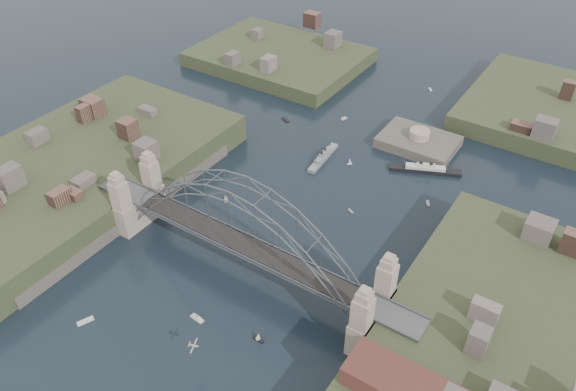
{
  "coord_description": "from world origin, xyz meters",
  "views": [
    {
      "loc": [
        57.02,
        -68.06,
        90.86
      ],
      "look_at": [
        0.0,
        18.0,
        10.0
      ],
      "focal_mm": 34.74,
      "sensor_mm": 36.0,
      "label": 1
    }
  ],
  "objects_px": {
    "bridge": "(241,230)",
    "fort_island": "(417,147)",
    "ocean_liner": "(425,170)",
    "naval_cruiser_near": "(323,157)",
    "naval_cruiser_far": "(332,86)",
    "wharf_shed": "(404,388)"
  },
  "relations": [
    {
      "from": "fort_island",
      "to": "bridge",
      "type": "bearing_deg",
      "value": -99.73
    },
    {
      "from": "naval_cruiser_near",
      "to": "ocean_liner",
      "type": "distance_m",
      "value": 28.83
    },
    {
      "from": "wharf_shed",
      "to": "naval_cruiser_near",
      "type": "xyz_separation_m",
      "value": [
        -51.95,
        62.35,
        -9.26
      ]
    },
    {
      "from": "fort_island",
      "to": "naval_cruiser_near",
      "type": "distance_m",
      "value": 29.46
    },
    {
      "from": "bridge",
      "to": "wharf_shed",
      "type": "xyz_separation_m",
      "value": [
        44.0,
        -14.0,
        -2.32
      ]
    },
    {
      "from": "wharf_shed",
      "to": "ocean_liner",
      "type": "distance_m",
      "value": 77.57
    },
    {
      "from": "fort_island",
      "to": "ocean_liner",
      "type": "xyz_separation_m",
      "value": [
        6.92,
        -11.18,
        1.09
      ]
    },
    {
      "from": "fort_island",
      "to": "naval_cruiser_near",
      "type": "xyz_separation_m",
      "value": [
        -19.95,
        -21.65,
        1.08
      ]
    },
    {
      "from": "naval_cruiser_near",
      "to": "naval_cruiser_far",
      "type": "xyz_separation_m",
      "value": [
        -20.23,
        40.02,
        0.15
      ]
    },
    {
      "from": "fort_island",
      "to": "naval_cruiser_far",
      "type": "height_order",
      "value": "fort_island"
    },
    {
      "from": "bridge",
      "to": "naval_cruiser_far",
      "type": "xyz_separation_m",
      "value": [
        -28.18,
        88.37,
        -11.44
      ]
    },
    {
      "from": "bridge",
      "to": "fort_island",
      "type": "distance_m",
      "value": 72.14
    },
    {
      "from": "bridge",
      "to": "naval_cruiser_far",
      "type": "relative_size",
      "value": 4.96
    },
    {
      "from": "naval_cruiser_near",
      "to": "ocean_liner",
      "type": "height_order",
      "value": "ocean_liner"
    },
    {
      "from": "ocean_liner",
      "to": "bridge",
      "type": "bearing_deg",
      "value": -107.83
    },
    {
      "from": "wharf_shed",
      "to": "bridge",
      "type": "bearing_deg",
      "value": 162.35
    },
    {
      "from": "naval_cruiser_near",
      "to": "naval_cruiser_far",
      "type": "bearing_deg",
      "value": 116.82
    },
    {
      "from": "wharf_shed",
      "to": "naval_cruiser_far",
      "type": "xyz_separation_m",
      "value": [
        -72.18,
        102.37,
        -9.12
      ]
    },
    {
      "from": "bridge",
      "to": "wharf_shed",
      "type": "distance_m",
      "value": 46.23
    },
    {
      "from": "bridge",
      "to": "ocean_liner",
      "type": "distance_m",
      "value": 62.86
    },
    {
      "from": "bridge",
      "to": "fort_island",
      "type": "xyz_separation_m",
      "value": [
        12.0,
        70.0,
        -12.66
      ]
    },
    {
      "from": "ocean_liner",
      "to": "naval_cruiser_far",
      "type": "bearing_deg",
      "value": 147.89
    }
  ]
}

